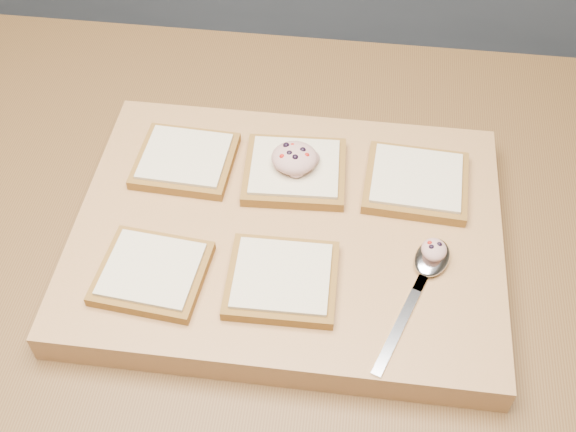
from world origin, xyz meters
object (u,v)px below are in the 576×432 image
object	(u,v)px
bread_far_center	(295,171)
spoon	(428,267)
cutting_board	(288,234)
tuna_salad_dollop	(294,158)

from	to	relation	value
bread_far_center	spoon	xyz separation A→B (m)	(0.17, -0.13, -0.00)
cutting_board	bread_far_center	xyz separation A→B (m)	(-0.00, 0.08, 0.03)
cutting_board	tuna_salad_dollop	xyz separation A→B (m)	(-0.00, 0.08, 0.05)
tuna_salad_dollop	spoon	distance (m)	0.22
tuna_salad_dollop	spoon	bearing A→B (deg)	-37.50
spoon	bread_far_center	bearing A→B (deg)	142.50
bread_far_center	tuna_salad_dollop	distance (m)	0.02
cutting_board	tuna_salad_dollop	bearing A→B (deg)	91.43
spoon	cutting_board	bearing A→B (deg)	163.79
cutting_board	bread_far_center	size ratio (longest dim) A/B	3.85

